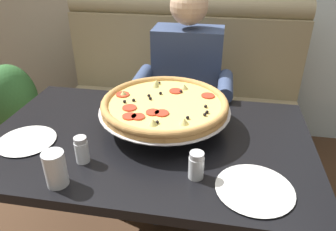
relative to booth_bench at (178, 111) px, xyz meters
name	(u,v)px	position (x,y,z in m)	size (l,w,h in m)	color
booth_bench	(178,111)	(0.00, 0.00, 0.00)	(1.64, 0.78, 1.13)	#998966
dining_table	(149,154)	(0.00, -0.88, 0.25)	(1.34, 0.83, 0.74)	black
diner_main	(185,86)	(0.07, -0.27, 0.31)	(0.54, 0.64, 1.27)	#2D3342
pizza	(165,105)	(0.05, -0.78, 0.45)	(0.56, 0.56, 0.14)	silver
shaker_parmesan	(82,151)	(-0.20, -1.08, 0.38)	(0.05, 0.05, 0.10)	white
shaker_pepper_flakes	(196,167)	(0.22, -1.10, 0.38)	(0.05, 0.05, 0.10)	white
plate_near_left	(26,139)	(-0.48, -1.00, 0.35)	(0.23, 0.23, 0.02)	white
plate_near_right	(255,188)	(0.42, -1.13, 0.35)	(0.26, 0.26, 0.02)	white
drinking_glass	(56,171)	(-0.23, -1.22, 0.40)	(0.07, 0.07, 0.13)	silver
patio_chair	(332,57)	(1.26, 1.04, 0.13)	(0.43, 0.43, 0.86)	black
potted_plant	(14,106)	(-1.21, -0.11, -0.01)	(0.36, 0.36, 0.70)	brown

